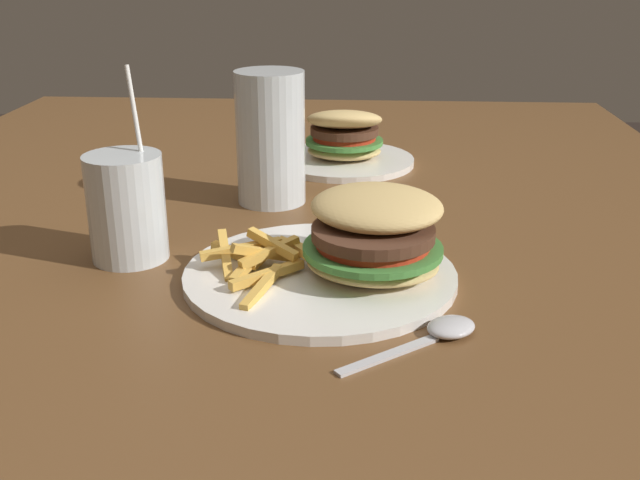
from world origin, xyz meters
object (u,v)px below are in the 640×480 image
meal_plate_near (350,251)px  juice_glass (127,211)px  meal_plate_far (344,144)px  beer_glass (271,143)px  spoon (444,330)px

meal_plate_near → juice_glass: (-0.24, 0.04, 0.02)m
meal_plate_near → juice_glass: size_ratio=1.36×
meal_plate_near → meal_plate_far: same height
beer_glass → juice_glass: size_ratio=0.84×
meal_plate_near → juice_glass: 0.25m
meal_plate_near → juice_glass: bearing=169.7°
meal_plate_near → spoon: bearing=-53.4°
meal_plate_near → spoon: meal_plate_near is taller
juice_glass → beer_glass: bearing=57.4°
juice_glass → meal_plate_far: size_ratio=0.93×
spoon → meal_plate_far: meal_plate_far is taller
meal_plate_near → spoon: 0.15m
spoon → meal_plate_far: size_ratio=0.59×
beer_glass → meal_plate_far: beer_glass is taller
beer_glass → juice_glass: bearing=-122.6°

